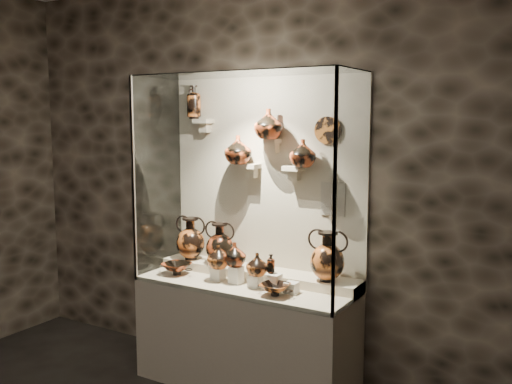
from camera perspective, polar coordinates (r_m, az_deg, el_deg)
wall_back at (r=4.52m, az=1.06°, el=1.36°), size 5.00×0.02×3.20m
plinth at (r=4.54m, az=-1.05°, el=-14.26°), size 1.70×0.60×0.80m
front_tier at (r=4.40m, az=-1.06°, el=-9.24°), size 1.68×0.58×0.03m
rear_tier at (r=4.54m, az=0.12°, el=-8.27°), size 1.70×0.25×0.10m
back_panel at (r=4.51m, az=1.02°, el=1.36°), size 1.70×0.03×1.60m
glass_front at (r=4.00m, az=-3.32°, el=0.55°), size 1.70×0.01×1.60m
glass_left at (r=4.74m, az=-9.81°, el=1.55°), size 0.01×0.60×1.60m
glass_right at (r=3.87m, az=9.63°, el=0.22°), size 0.01×0.60×1.60m
glass_top at (r=4.23m, az=-1.11°, el=11.75°), size 1.70×0.60×0.01m
frame_post_left at (r=4.52m, az=-12.14°, el=1.21°), size 0.02×0.02×1.60m
frame_post_right at (r=3.60m, az=7.87°, el=-0.27°), size 0.02×0.02×1.60m
pedestal_a at (r=4.46m, az=-3.83°, el=-8.16°), size 0.09×0.09×0.10m
pedestal_b at (r=4.37m, az=-1.98°, el=-8.29°), size 0.09×0.09×0.13m
pedestal_c at (r=4.28m, az=-0.04°, el=-8.87°), size 0.09×0.09×0.09m
pedestal_d at (r=4.20m, az=1.86°, el=-8.99°), size 0.09×0.09×0.12m
pedestal_e at (r=4.15m, az=3.57°, el=-9.52°), size 0.09×0.09×0.08m
bracket_ul at (r=4.72m, az=-5.27°, el=7.07°), size 0.14×0.12×0.04m
bracket_ca at (r=4.49m, az=-0.56°, el=2.61°), size 0.14×0.12×0.04m
bracket_cb at (r=4.38m, az=1.69°, el=5.10°), size 0.10×0.12×0.04m
bracket_cc at (r=4.30m, az=3.77°, el=2.38°), size 0.14×0.12×0.04m
amphora_left at (r=4.80m, az=-6.54°, el=-4.63°), size 0.31×0.31×0.36m
amphora_mid at (r=4.63m, az=-3.63°, el=-5.16°), size 0.31×0.31×0.34m
amphora_right at (r=4.18m, az=7.14°, el=-6.39°), size 0.39×0.39×0.37m
jug_a at (r=4.40m, az=-3.76°, el=-6.47°), size 0.21×0.21×0.18m
jug_b at (r=4.34m, az=-2.13°, el=-6.25°), size 0.18×0.18×0.18m
jug_c at (r=4.23m, az=0.13°, el=-7.25°), size 0.18×0.18×0.17m
lekythos_small at (r=4.19m, az=1.51°, el=-7.06°), size 0.08×0.08×0.16m
kylix_left at (r=4.65m, az=-7.92°, el=-7.48°), size 0.34×0.31×0.11m
kylix_right at (r=4.08m, az=1.93°, el=-9.59°), size 0.32×0.30×0.11m
lekythos_tall at (r=4.76m, az=-6.22°, el=9.14°), size 0.13×0.13×0.31m
ovoid_vase_a at (r=4.47m, az=-1.79°, el=4.25°), size 0.23×0.23×0.22m
ovoid_vase_b at (r=4.32m, az=1.27°, el=6.83°), size 0.25×0.25×0.23m
ovoid_vase_c at (r=4.21m, az=4.72°, el=3.90°), size 0.21×0.21×0.21m
wall_plate at (r=4.22m, az=7.17°, el=6.14°), size 0.20×0.02×0.20m
info_placard at (r=4.25m, az=7.68°, el=-0.70°), size 0.19×0.01×0.25m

